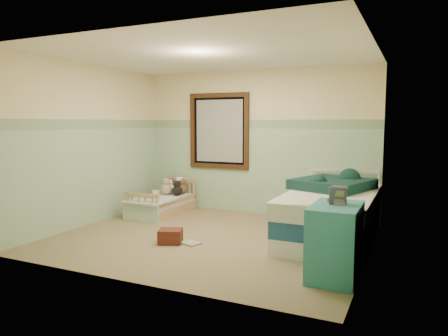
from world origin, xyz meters
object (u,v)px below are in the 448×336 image
at_px(plush_floor_tan, 152,209).
at_px(floor_book, 191,243).
at_px(plush_floor_cream, 156,203).
at_px(red_pillow, 170,236).
at_px(twin_bed_frame, 331,232).
at_px(dresser, 335,241).
at_px(toddler_bed_frame, 163,209).

xyz_separation_m(plush_floor_tan, floor_book, (1.41, -1.16, -0.12)).
relative_size(plush_floor_cream, red_pillow, 0.82).
bearing_deg(plush_floor_tan, red_pillow, -47.09).
height_order(plush_floor_cream, red_pillow, plush_floor_cream).
bearing_deg(twin_bed_frame, plush_floor_cream, 168.31).
distance_m(plush_floor_cream, twin_bed_frame, 3.39).
xyz_separation_m(plush_floor_tan, dresser, (3.36, -1.57, 0.25)).
xyz_separation_m(toddler_bed_frame, red_pillow, (1.10, -1.51, 0.01)).
distance_m(plush_floor_cream, floor_book, 2.37).
bearing_deg(plush_floor_cream, twin_bed_frame, -11.69).
distance_m(toddler_bed_frame, plush_floor_tan, 0.28).
relative_size(plush_floor_cream, twin_bed_frame, 0.11).
bearing_deg(toddler_bed_frame, red_pillow, -53.80).
bearing_deg(toddler_bed_frame, twin_bed_frame, -8.25).
bearing_deg(plush_floor_tan, plush_floor_cream, 116.57).
relative_size(red_pillow, floor_book, 1.21).
distance_m(plush_floor_tan, red_pillow, 1.69).
xyz_separation_m(dresser, red_pillow, (-2.21, 0.33, -0.29)).
bearing_deg(red_pillow, dresser, -8.58).
bearing_deg(twin_bed_frame, dresser, -77.88).
distance_m(twin_bed_frame, red_pillow, 2.19).
height_order(plush_floor_tan, red_pillow, plush_floor_tan).
xyz_separation_m(plush_floor_cream, plush_floor_tan, (0.26, -0.52, 0.01)).
relative_size(twin_bed_frame, floor_book, 8.70).
bearing_deg(twin_bed_frame, plush_floor_tan, 176.86).
xyz_separation_m(toddler_bed_frame, floor_book, (1.36, -1.42, -0.07)).
height_order(plush_floor_cream, dresser, dresser).
bearing_deg(toddler_bed_frame, dresser, -29.06).
distance_m(toddler_bed_frame, twin_bed_frame, 3.04).
relative_size(toddler_bed_frame, plush_floor_tan, 4.94).
height_order(dresser, floor_book, dresser).
height_order(plush_floor_cream, floor_book, plush_floor_cream).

